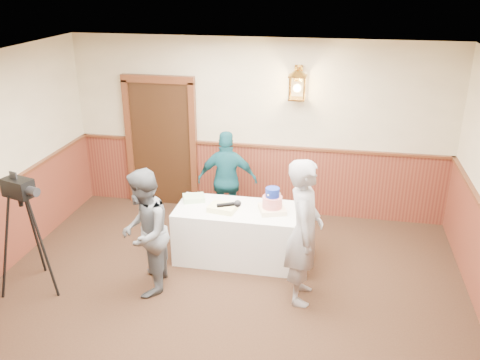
% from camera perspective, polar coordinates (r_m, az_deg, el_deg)
% --- Properties ---
extents(ground, '(7.00, 7.00, 0.00)m').
position_cam_1_polar(ground, '(5.66, -4.05, -18.42)').
color(ground, '#311C13').
rests_on(ground, ground).
extents(room_shell, '(6.02, 7.02, 2.81)m').
position_cam_1_polar(room_shell, '(5.21, -3.80, -2.28)').
color(room_shell, '#B9AD8B').
rests_on(room_shell, ground).
extents(display_table, '(1.80, 0.80, 0.75)m').
position_cam_1_polar(display_table, '(6.97, 0.32, -6.05)').
color(display_table, white).
rests_on(display_table, ground).
extents(tiered_cake, '(0.42, 0.42, 0.34)m').
position_cam_1_polar(tiered_cake, '(6.68, 3.64, -2.54)').
color(tiered_cake, '#FFE6BC').
rests_on(tiered_cake, display_table).
extents(sheet_cake_yellow, '(0.39, 0.32, 0.07)m').
position_cam_1_polar(sheet_cake_yellow, '(6.74, -1.96, -3.15)').
color(sheet_cake_yellow, '#FAF095').
rests_on(sheet_cake_yellow, display_table).
extents(sheet_cake_green, '(0.35, 0.32, 0.07)m').
position_cam_1_polar(sheet_cake_green, '(7.06, -5.22, -2.03)').
color(sheet_cake_green, '#93D093').
rests_on(sheet_cake_green, display_table).
extents(interviewer, '(1.53, 0.86, 1.59)m').
position_cam_1_polar(interviewer, '(6.20, -10.68, -5.86)').
color(interviewer, '#565A5F').
rests_on(interviewer, ground).
extents(baker, '(0.45, 0.66, 1.79)m').
position_cam_1_polar(baker, '(5.95, 7.20, -5.81)').
color(baker, gray).
rests_on(baker, ground).
extents(assistant_p, '(0.94, 0.47, 1.54)m').
position_cam_1_polar(assistant_p, '(7.67, -1.43, -0.03)').
color(assistant_p, '#144D59').
rests_on(assistant_p, ground).
extents(tv_camera_rig, '(0.58, 0.54, 1.48)m').
position_cam_1_polar(tv_camera_rig, '(6.71, -22.73, -6.35)').
color(tv_camera_rig, black).
rests_on(tv_camera_rig, ground).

